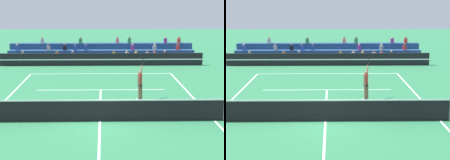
{
  "view_description": "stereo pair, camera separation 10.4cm",
  "coord_description": "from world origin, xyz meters",
  "views": [
    {
      "loc": [
        0.18,
        -17.04,
        5.62
      ],
      "look_at": [
        0.68,
        4.29,
        1.1
      ],
      "focal_mm": 60.0,
      "sensor_mm": 36.0,
      "label": 1
    },
    {
      "loc": [
        0.29,
        -17.04,
        5.62
      ],
      "look_at": [
        0.68,
        4.29,
        1.1
      ],
      "focal_mm": 60.0,
      "sensor_mm": 36.0,
      "label": 2
    }
  ],
  "objects": [
    {
      "name": "court_lines",
      "position": [
        0.0,
        0.0,
        0.0
      ],
      "size": [
        11.1,
        23.9,
        0.01
      ],
      "color": "white",
      "rests_on": "ground"
    },
    {
      "name": "tennis_net",
      "position": [
        0.0,
        0.0,
        0.54
      ],
      "size": [
        12.0,
        0.1,
        1.1
      ],
      "color": "slate",
      "rests_on": "ground"
    },
    {
      "name": "tennis_ball",
      "position": [
        -1.28,
        3.36,
        0.03
      ],
      "size": [
        0.07,
        0.07,
        0.07
      ],
      "primitive_type": "sphere",
      "color": "#C6DB33",
      "rests_on": "ground"
    },
    {
      "name": "bleacher_stand",
      "position": [
        0.01,
        18.29,
        0.65
      ],
      "size": [
        17.41,
        2.85,
        2.28
      ],
      "color": "navy",
      "rests_on": "ground"
    },
    {
      "name": "ground_plane",
      "position": [
        0.0,
        0.0,
        0.0
      ],
      "size": [
        120.0,
        120.0,
        0.0
      ],
      "primitive_type": "plane",
      "color": "#2D7A4C"
    },
    {
      "name": "tennis_player",
      "position": [
        2.28,
        3.85,
        0.98
      ],
      "size": [
        0.48,
        1.25,
        2.35
      ],
      "color": "brown",
      "rests_on": "ground"
    },
    {
      "name": "sponsor_banner_wall",
      "position": [
        0.0,
        15.76,
        0.55
      ],
      "size": [
        18.0,
        0.26,
        1.1
      ],
      "color": "black",
      "rests_on": "ground"
    }
  ]
}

